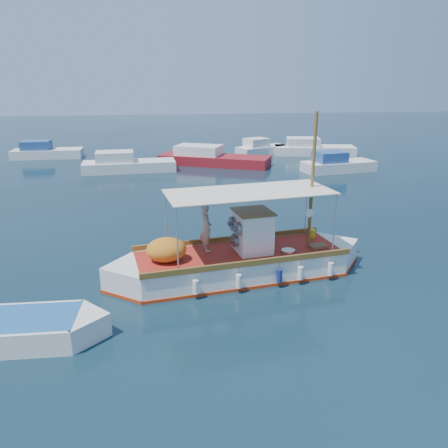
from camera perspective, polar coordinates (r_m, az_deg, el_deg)
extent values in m
plane|color=black|center=(17.05, 2.95, -5.60)|extent=(160.00, 160.00, 0.00)
cube|color=white|center=(16.23, 2.02, -5.53)|extent=(7.74, 3.55, 1.09)
cube|color=white|center=(15.53, -11.22, -7.03)|extent=(2.46, 2.46, 1.09)
cube|color=white|center=(17.70, 13.55, -3.97)|extent=(2.46, 2.46, 1.09)
cube|color=#B03111|center=(16.36, 2.01, -6.58)|extent=(7.85, 3.64, 0.18)
cube|color=#A32519|center=(16.02, 2.04, -3.80)|extent=(7.71, 3.35, 0.06)
cube|color=brown|center=(17.09, 0.69, -1.92)|extent=(7.49, 1.21, 0.20)
cube|color=brown|center=(14.89, 3.60, -5.11)|extent=(7.49, 1.21, 0.20)
cube|color=white|center=(15.91, 3.77, -1.05)|extent=(1.37, 1.45, 1.49)
cube|color=brown|center=(15.67, 3.82, 1.63)|extent=(1.48, 1.57, 0.06)
cylinder|color=slate|center=(15.32, 1.94, -0.60)|extent=(0.29, 0.52, 0.50)
cylinder|color=slate|center=(15.89, 1.20, 0.11)|extent=(0.29, 0.52, 0.50)
cylinder|color=slate|center=(15.79, 1.55, -2.12)|extent=(0.29, 0.52, 0.50)
cylinder|color=brown|center=(16.35, 11.46, 5.50)|extent=(0.14, 0.14, 4.97)
cylinder|color=brown|center=(16.09, 8.86, 3.99)|extent=(1.78, 0.34, 0.08)
cylinder|color=silver|center=(16.07, -7.60, 0.43)|extent=(0.05, 0.05, 2.24)
cylinder|color=silver|center=(14.03, -6.12, -2.19)|extent=(0.05, 0.05, 2.24)
cylinder|color=silver|center=(17.80, 10.68, 2.05)|extent=(0.05, 0.05, 2.24)
cylinder|color=silver|center=(15.99, 14.23, -0.08)|extent=(0.05, 0.05, 2.24)
cube|color=beige|center=(15.42, 3.36, 4.20)|extent=(6.15, 3.22, 0.04)
ellipsoid|color=orange|center=(15.26, -7.55, -3.35)|extent=(1.55, 1.37, 0.83)
cube|color=gold|center=(16.85, 5.62, -1.95)|extent=(0.27, 0.21, 0.40)
cylinder|color=gold|center=(17.80, 11.37, -1.21)|extent=(0.34, 0.34, 0.34)
cube|color=brown|center=(16.80, 12.17, -2.85)|extent=(0.70, 0.54, 0.12)
cylinder|color=#B2B2B2|center=(16.12, 8.38, -3.55)|extent=(0.56, 0.56, 0.12)
cylinder|color=white|center=(15.40, 11.10, 1.41)|extent=(0.30, 0.07, 0.30)
cylinder|color=white|center=(14.48, -3.73, -8.21)|extent=(0.23, 0.23, 0.48)
cylinder|color=navy|center=(15.34, 7.25, -6.72)|extent=(0.23, 0.23, 0.48)
cylinder|color=white|center=(16.20, 13.73, -5.72)|extent=(0.23, 0.23, 0.48)
imported|color=#A09984|center=(15.88, -2.36, -0.51)|extent=(0.53, 0.71, 1.75)
cube|color=white|center=(13.23, -18.41, -12.91)|extent=(1.80, 1.80, 0.90)
cube|color=silver|center=(35.68, -12.24, 7.23)|extent=(7.31, 2.89, 1.00)
cube|color=silver|center=(35.55, -14.09, 8.53)|extent=(3.00, 2.24, 0.80)
cube|color=maroon|center=(37.61, -1.27, 8.19)|extent=(9.65, 6.50, 1.00)
cube|color=silver|center=(37.92, -3.32, 9.63)|extent=(4.40, 3.74, 0.80)
cube|color=silver|center=(36.00, 14.71, 7.14)|extent=(5.98, 3.12, 1.00)
cube|color=#2A4F8E|center=(35.40, 13.65, 8.52)|extent=(2.56, 2.23, 0.80)
cube|color=silver|center=(43.93, 11.72, 9.29)|extent=(7.98, 3.97, 1.00)
cube|color=silver|center=(43.64, 10.29, 10.51)|extent=(3.41, 2.74, 0.80)
cube|color=silver|center=(44.24, -22.01, 8.41)|extent=(6.23, 2.39, 1.00)
cube|color=#2A4F8E|center=(44.33, -23.33, 9.45)|extent=(2.51, 1.99, 0.80)
cube|color=silver|center=(43.19, 5.06, 9.44)|extent=(5.56, 4.00, 1.00)
cube|color=silver|center=(42.59, 4.26, 10.56)|extent=(2.60, 2.42, 0.80)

